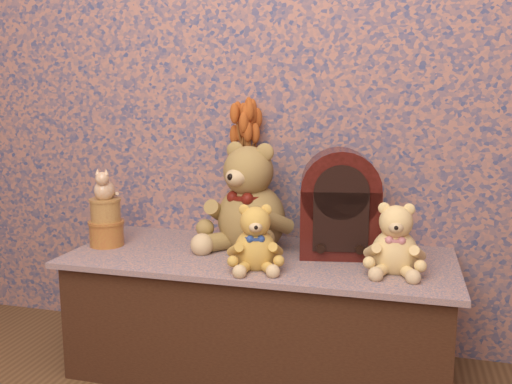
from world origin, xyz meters
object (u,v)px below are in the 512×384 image
teddy_medium (255,234)px  biscuit_tin_lower (107,234)px  teddy_small (395,235)px  cathedral_radio (339,202)px  teddy_large (251,192)px  ceramic_vase (245,215)px  cat_figurine (104,183)px

teddy_medium → biscuit_tin_lower: size_ratio=1.82×
teddy_small → biscuit_tin_lower: bearing=176.0°
teddy_medium → cathedral_radio: (0.25, 0.24, 0.07)m
teddy_large → ceramic_vase: bearing=137.6°
teddy_large → teddy_medium: (0.08, -0.24, -0.10)m
teddy_small → biscuit_tin_lower: size_ratio=1.92×
teddy_medium → ceramic_vase: 0.38m
teddy_small → cathedral_radio: cathedral_radio is taller
cathedral_radio → biscuit_tin_lower: size_ratio=2.98×
teddy_medium → ceramic_vase: size_ratio=1.15×
teddy_medium → ceramic_vase: (-0.14, 0.35, -0.02)m
cathedral_radio → cat_figurine: cathedral_radio is taller
teddy_small → cat_figurine: cat_figurine is taller
ceramic_vase → teddy_large: bearing=-61.9°
cathedral_radio → cat_figurine: bearing=177.7°
teddy_medium → ceramic_vase: teddy_medium is taller
ceramic_vase → biscuit_tin_lower: (-0.49, -0.23, -0.06)m
ceramic_vase → cat_figurine: (-0.49, -0.23, 0.14)m
teddy_small → biscuit_tin_lower: teddy_small is taller
biscuit_tin_lower → ceramic_vase: bearing=24.7°
teddy_small → cathedral_radio: (-0.20, 0.16, 0.07)m
teddy_medium → cat_figurine: bearing=151.8°
teddy_large → biscuit_tin_lower: (-0.55, -0.12, -0.17)m
teddy_large → ceramic_vase: size_ratio=2.11×
teddy_large → cat_figurine: size_ratio=3.51×
ceramic_vase → cathedral_radio: bearing=-15.7°
cathedral_radio → biscuit_tin_lower: 0.90m
teddy_large → teddy_medium: teddy_large is taller
cat_figurine → teddy_large: bearing=-5.5°
teddy_large → cat_figurine: (-0.55, -0.12, 0.03)m
cat_figurine → biscuit_tin_lower: bearing=0.0°
cat_figurine → ceramic_vase: bearing=6.7°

